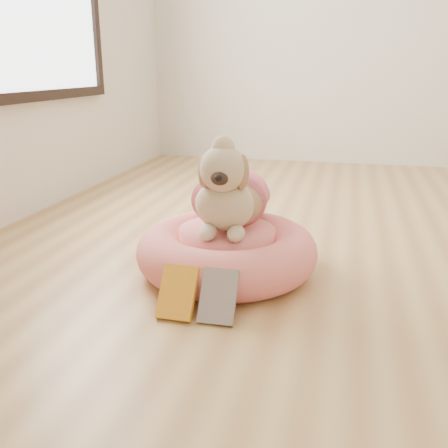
% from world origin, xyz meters
% --- Properties ---
extents(floor, '(4.50, 4.50, 0.00)m').
position_xyz_m(floor, '(0.00, 0.00, 0.00)').
color(floor, '#AD7D48').
rests_on(floor, ground).
extents(wall_back, '(4.50, 0.00, 4.50)m').
position_xyz_m(wall_back, '(0.00, 2.25, 1.35)').
color(wall_back, beige).
rests_on(wall_back, floor).
extents(pet_bed, '(0.75, 0.75, 0.19)m').
position_xyz_m(pet_bed, '(-0.68, -0.44, 0.09)').
color(pet_bed, '#FF7F63').
rests_on(pet_bed, floor).
extents(dog, '(0.42, 0.58, 0.40)m').
position_xyz_m(dog, '(-0.68, -0.41, 0.40)').
color(dog, brown).
rests_on(dog, pet_bed).
extents(book_yellow, '(0.13, 0.13, 0.17)m').
position_xyz_m(book_yellow, '(-0.75, -0.85, 0.08)').
color(book_yellow, yellow).
rests_on(book_yellow, floor).
extents(book_white, '(0.13, 0.13, 0.17)m').
position_xyz_m(book_white, '(-0.61, -0.85, 0.08)').
color(book_white, white).
rests_on(book_white, floor).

